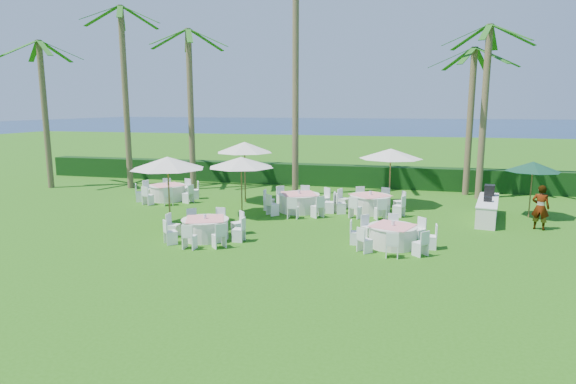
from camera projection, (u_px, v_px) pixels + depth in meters
The scene contains 21 objects.
ground at pixel (237, 238), 16.63m from camera, with size 120.00×120.00×0.00m, color #235E10.
hedge at pixel (309, 174), 27.96m from camera, with size 34.00×1.00×1.20m, color black.
ocean at pixel (388, 126), 113.85m from camera, with size 260.00×260.00×0.00m, color #072147.
banquet_table_b at pixel (205, 228), 16.51m from camera, with size 2.81×2.81×0.87m.
banquet_table_c at pixel (393, 235), 15.62m from camera, with size 2.76×2.76×0.85m.
banquet_table_d at pixel (168, 192), 23.34m from camera, with size 2.98×2.98×0.91m.
banquet_table_e at pixel (299, 202), 20.82m from camera, with size 3.12×3.12×0.95m.
banquet_table_f at pixel (370, 203), 20.61m from camera, with size 2.97×2.97×0.93m.
umbrella_a at pixel (168, 163), 17.94m from camera, with size 2.80×2.80×2.65m.
umbrella_b at pixel (241, 162), 19.73m from camera, with size 2.74×2.74×2.46m.
umbrella_c at pixel (245, 147), 22.53m from camera, with size 2.68×2.68×2.86m.
umbrella_d at pixel (391, 154), 21.68m from camera, with size 2.85×2.85×2.63m.
umbrella_green at pixel (533, 167), 19.37m from camera, with size 2.12×2.12×2.31m.
buffet_table at pixel (487, 209), 19.27m from camera, with size 1.35×3.65×1.27m.
staff_person at pixel (540, 207), 17.68m from camera, with size 0.61×0.40×1.67m, color gray.
palm_a at pixel (125, 91), 25.98m from camera, with size 4.40×3.97×9.75m.
palm_b at pixel (191, 102), 25.73m from camera, with size 4.40×4.02×8.52m.
palm_c at pixel (296, 60), 23.57m from camera, with size 4.39×4.20×12.53m.
palm_d at pixel (470, 114), 24.17m from camera, with size 4.40×4.17×7.39m.
palm_e at pixel (485, 104), 23.04m from camera, with size 4.33×4.31×8.30m.
palm_f at pixel (44, 107), 26.23m from camera, with size 4.14×4.40×8.00m.
Camera 1 is at (5.72, -15.14, 4.50)m, focal length 30.00 mm.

